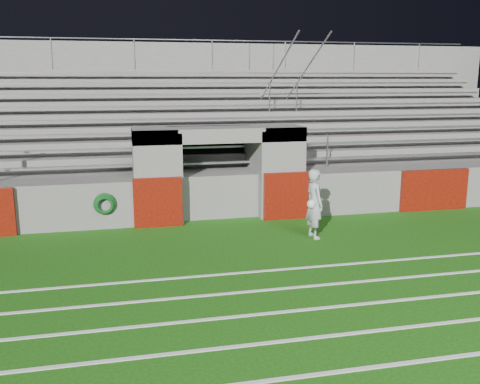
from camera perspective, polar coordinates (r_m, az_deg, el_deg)
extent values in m
plane|color=#17510D|center=(12.16, 0.99, -6.86)|extent=(90.00, 90.00, 0.00)
cube|color=white|center=(7.82, 10.32, -18.35)|extent=(28.00, 0.09, 0.01)
cube|color=white|center=(8.63, 7.63, -15.17)|extent=(28.00, 0.09, 0.01)
cube|color=white|center=(9.48, 5.47, -12.53)|extent=(28.00, 0.09, 0.01)
cube|color=white|center=(10.35, 3.70, -10.31)|extent=(28.00, 0.09, 0.01)
cube|color=white|center=(11.24, 2.23, -8.43)|extent=(28.00, 0.09, 0.01)
cube|color=slate|center=(18.07, 22.80, 0.53)|extent=(10.60, 0.35, 1.25)
cube|color=slate|center=(14.93, -8.98, 1.72)|extent=(1.20, 1.00, 2.60)
cube|color=slate|center=(15.58, 4.34, 2.27)|extent=(1.20, 1.00, 2.60)
cube|color=black|center=(16.81, -3.27, 2.83)|extent=(2.60, 0.20, 2.50)
cube|color=slate|center=(15.58, -6.75, 2.03)|extent=(0.10, 2.20, 2.50)
cube|color=slate|center=(15.99, 1.47, 2.36)|extent=(0.10, 2.20, 2.50)
cube|color=slate|center=(15.00, -2.21, 6.15)|extent=(4.80, 1.00, 0.40)
cube|color=slate|center=(18.93, -4.37, 3.54)|extent=(26.00, 8.00, 0.20)
cube|color=slate|center=(19.03, -4.34, 1.68)|extent=(26.00, 8.00, 1.05)
cube|color=#540E07|center=(14.51, -8.74, -1.09)|extent=(1.30, 0.15, 1.35)
cube|color=#540E07|center=(15.19, 4.92, -0.41)|extent=(1.30, 0.15, 1.35)
cube|color=#540E07|center=(17.21, 19.99, 0.21)|extent=(2.20, 0.15, 1.25)
cube|color=#96989E|center=(16.02, -2.81, 3.17)|extent=(23.00, 0.28, 0.06)
cube|color=slate|center=(16.86, -3.32, 3.50)|extent=(24.00, 0.75, 0.38)
cube|color=#96989E|center=(16.70, -3.28, 4.84)|extent=(23.00, 0.28, 0.06)
cube|color=slate|center=(17.56, -3.74, 4.47)|extent=(24.00, 0.75, 0.76)
cube|color=#96989E|center=(17.39, -3.71, 6.39)|extent=(23.00, 0.28, 0.06)
cube|color=slate|center=(18.27, -4.13, 5.36)|extent=(24.00, 0.75, 1.14)
cube|color=#96989E|center=(18.10, -4.12, 7.81)|extent=(23.00, 0.28, 0.06)
cube|color=slate|center=(18.99, -4.49, 6.18)|extent=(24.00, 0.75, 1.52)
cube|color=#96989E|center=(18.82, -4.49, 9.12)|extent=(23.00, 0.28, 0.06)
cube|color=slate|center=(19.71, -4.83, 6.95)|extent=(24.00, 0.75, 1.90)
cube|color=#96989E|center=(19.54, -4.85, 10.34)|extent=(23.00, 0.28, 0.06)
cube|color=slate|center=(20.44, -5.14, 7.65)|extent=(24.00, 0.75, 2.28)
cube|color=#96989E|center=(20.28, -5.17, 11.47)|extent=(23.00, 0.28, 0.06)
cube|color=slate|center=(21.16, -5.43, 8.31)|extent=(24.00, 0.75, 2.66)
cube|color=#96989E|center=(21.02, -5.48, 12.52)|extent=(23.00, 0.28, 0.06)
cube|color=slate|center=(21.83, -5.67, 8.59)|extent=(26.00, 0.60, 5.29)
cylinder|color=#A5A8AD|center=(16.34, 6.04, 4.29)|extent=(0.05, 0.05, 1.00)
cylinder|color=#A5A8AD|center=(19.07, 3.18, 10.02)|extent=(0.05, 0.05, 1.00)
cylinder|color=#A5A8AD|center=(21.97, 0.99, 14.27)|extent=(0.05, 0.05, 1.00)
cylinder|color=#A5A8AD|center=(19.06, 3.20, 11.52)|extent=(0.05, 6.02, 3.08)
cylinder|color=#A5A8AD|center=(16.69, 9.30, 4.36)|extent=(0.05, 0.05, 1.00)
cylinder|color=#A5A8AD|center=(19.37, 6.07, 10.00)|extent=(0.05, 0.05, 1.00)
cylinder|color=#A5A8AD|center=(22.23, 3.58, 14.22)|extent=(0.05, 0.05, 1.00)
cylinder|color=#A5A8AD|center=(19.36, 6.10, 11.48)|extent=(0.05, 6.02, 3.08)
cylinder|color=#A5A8AD|center=(21.44, -19.46, 13.79)|extent=(0.05, 0.05, 1.10)
cylinder|color=#A5A8AD|center=(21.34, -11.19, 14.25)|extent=(0.05, 0.05, 1.10)
cylinder|color=#A5A8AD|center=(21.66, -2.98, 14.42)|extent=(0.05, 0.05, 1.10)
cylinder|color=#A5A8AD|center=(22.38, 4.84, 14.31)|extent=(0.05, 0.05, 1.10)
cylinder|color=#A5A8AD|center=(23.47, 12.05, 13.99)|extent=(0.05, 0.05, 1.10)
cylinder|color=#A5A8AD|center=(24.87, 18.52, 13.52)|extent=(0.05, 0.05, 1.10)
cylinder|color=#A5A8AD|center=(21.54, -5.72, 15.85)|extent=(24.00, 0.05, 0.05)
imported|color=#9EA4A7|center=(13.45, 7.97, -1.24)|extent=(0.49, 0.68, 1.75)
sphere|color=white|center=(13.27, 7.63, -1.28)|extent=(0.22, 0.22, 0.22)
torus|color=#0E4615|center=(14.48, -14.23, -1.23)|extent=(0.58, 0.11, 0.58)
torus|color=#0D4518|center=(14.44, -14.23, -1.36)|extent=(0.49, 0.09, 0.49)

